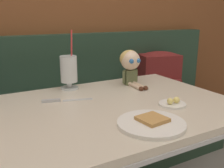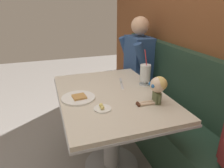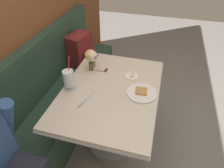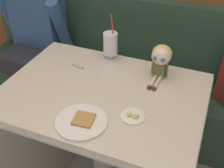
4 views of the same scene
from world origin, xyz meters
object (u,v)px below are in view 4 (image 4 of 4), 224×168
seated_doll (161,57)px  milkshake_glass (110,45)px  diner_patron (36,26)px  butter_saucer (133,116)px  toast_plate (82,121)px  butter_knife (82,68)px

seated_doll → milkshake_glass: bearing=167.0°
diner_patron → butter_saucer: bearing=-34.5°
milkshake_glass → diner_patron: bearing=161.4°
toast_plate → milkshake_glass: (-0.10, 0.60, 0.09)m
toast_plate → butter_knife: toast_plate is taller
butter_saucer → diner_patron: 1.27m
butter_knife → toast_plate: bearing=-63.1°
diner_patron → seated_doll: bearing=-16.8°
toast_plate → seated_doll: bearing=64.9°
seated_doll → diner_patron: size_ratio=0.27×
milkshake_glass → seated_doll: 0.35m
toast_plate → butter_saucer: 0.25m
milkshake_glass → seated_doll: bearing=-13.0°
seated_doll → toast_plate: bearing=-115.1°
butter_knife → diner_patron: 0.75m
butter_saucer → butter_knife: bearing=145.2°
seated_doll → butter_knife: bearing=-168.0°
diner_patron → butter_knife: bearing=-34.3°
diner_patron → toast_plate: bearing=-45.4°
milkshake_glass → diner_patron: 0.78m
milkshake_glass → seated_doll: size_ratio=1.43×
toast_plate → butter_knife: (-0.21, 0.42, -0.00)m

